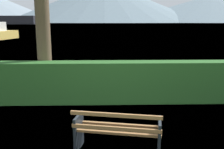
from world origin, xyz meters
TOP-DOWN VIEW (x-y plane):
  - water_surface at (0.00, 307.74)m, footprint 620.00×620.00m
  - park_bench at (-0.01, -0.06)m, footprint 1.68×0.87m
  - hedge_row at (0.00, 3.02)m, footprint 12.02×0.63m
  - distant_hills at (-48.69, 574.60)m, footprint 956.21×432.96m

SIDE VIEW (x-z plane):
  - water_surface at x=0.00m, z-range 0.00..0.00m
  - park_bench at x=-0.01m, z-range -0.01..0.86m
  - hedge_row at x=0.00m, z-range 0.00..1.24m
  - distant_hills at x=-48.69m, z-range -3.54..82.23m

